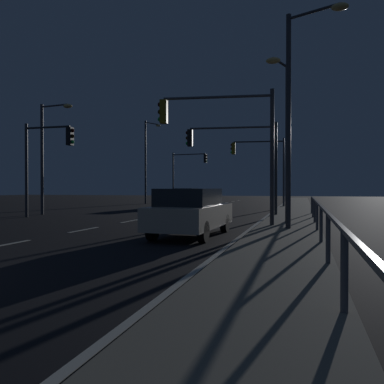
% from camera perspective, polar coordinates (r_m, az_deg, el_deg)
% --- Properties ---
extents(ground_plane, '(112.00, 112.00, 0.00)m').
position_cam_1_polar(ground_plane, '(22.73, -4.36, -3.42)').
color(ground_plane, black).
rests_on(ground_plane, ground).
extents(sidewalk_right, '(2.33, 77.00, 0.14)m').
position_cam_1_polar(sidewalk_right, '(21.29, 14.77, -3.52)').
color(sidewalk_right, gray).
rests_on(sidewalk_right, ground).
extents(lane_markings_center, '(0.14, 50.00, 0.01)m').
position_cam_1_polar(lane_markings_center, '(26.03, -1.64, -2.89)').
color(lane_markings_center, silver).
rests_on(lane_markings_center, ground).
extents(lane_edge_line, '(0.14, 53.00, 0.01)m').
position_cam_1_polar(lane_edge_line, '(26.35, 11.97, -2.87)').
color(lane_edge_line, silver).
rests_on(lane_edge_line, ground).
extents(car, '(1.93, 4.44, 1.57)m').
position_cam_1_polar(car, '(12.59, -0.14, -2.90)').
color(car, beige).
rests_on(car, ground).
extents(car_oncoming, '(1.94, 4.45, 1.57)m').
position_cam_1_polar(car_oncoming, '(33.58, -0.90, -0.72)').
color(car_oncoming, navy).
rests_on(car_oncoming, ground).
extents(traffic_light_far_right, '(4.29, 0.79, 5.44)m').
position_cam_1_polar(traffic_light_far_right, '(31.29, 10.16, 4.98)').
color(traffic_light_far_right, '#4C4C51').
rests_on(traffic_light_far_right, sidewalk_right).
extents(traffic_light_near_right, '(4.28, 0.64, 5.68)m').
position_cam_1_polar(traffic_light_near_right, '(43.65, -0.68, 3.78)').
color(traffic_light_near_right, '#2D3033').
rests_on(traffic_light_near_right, ground).
extents(traffic_light_far_center, '(4.62, 0.90, 5.33)m').
position_cam_1_polar(traffic_light_far_center, '(15.47, 4.28, 9.32)').
color(traffic_light_far_center, '#38383D').
rests_on(traffic_light_far_center, sidewalk_right).
extents(traffic_light_near_left, '(3.00, 0.35, 5.10)m').
position_cam_1_polar(traffic_light_near_left, '(22.01, -20.86, 5.66)').
color(traffic_light_near_left, '#38383D').
rests_on(traffic_light_near_left, ground).
extents(traffic_light_overhead_east, '(5.05, 0.89, 5.06)m').
position_cam_1_polar(traffic_light_overhead_east, '(21.48, 6.31, 6.42)').
color(traffic_light_overhead_east, '#2D3033').
rests_on(traffic_light_overhead_east, sidewalk_right).
extents(street_lamp_far_end, '(0.87, 1.62, 6.69)m').
position_cam_1_polar(street_lamp_far_end, '(16.57, 13.68, 9.59)').
color(street_lamp_far_end, '#38383D').
rests_on(street_lamp_far_end, sidewalk_right).
extents(street_lamp_mid_block, '(2.03, 0.95, 7.67)m').
position_cam_1_polar(street_lamp_mid_block, '(14.38, 15.42, 13.21)').
color(street_lamp_mid_block, '#38383D').
rests_on(street_lamp_mid_block, sidewalk_right).
extents(street_lamp_median, '(1.12, 1.89, 8.38)m').
position_cam_1_polar(street_lamp_median, '(39.17, -6.62, 5.53)').
color(street_lamp_median, '#2D3033').
rests_on(street_lamp_median, ground).
extents(street_lamp_corner, '(2.29, 0.46, 6.60)m').
position_cam_1_polar(street_lamp_corner, '(24.46, -20.80, 6.31)').
color(street_lamp_corner, '#38383D').
rests_on(street_lamp_corner, ground).
extents(barrier_fence, '(0.09, 21.32, 0.98)m').
position_cam_1_polar(barrier_fence, '(12.37, 18.41, -2.73)').
color(barrier_fence, '#59595E').
rests_on(barrier_fence, sidewalk_right).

